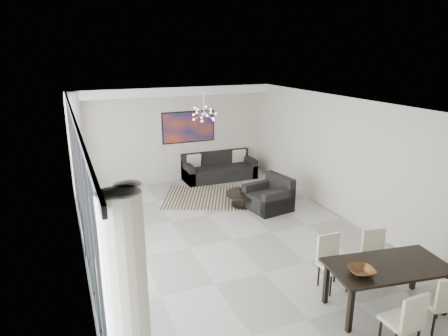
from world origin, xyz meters
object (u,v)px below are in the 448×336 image
coffee_table (244,198)px  tv_console (92,229)px  television (98,206)px  dining_table (388,270)px  sofa_main (219,170)px

coffee_table → tv_console: (-3.86, -0.51, 0.04)m
coffee_table → tv_console: size_ratio=0.64×
television → dining_table: (3.85, -4.26, -0.07)m
sofa_main → tv_console: 5.01m
sofa_main → dining_table: bearing=-90.7°
television → tv_console: bearing=75.7°
sofa_main → television: bearing=-143.6°
coffee_table → sofa_main: sofa_main is taller
sofa_main → dining_table: size_ratio=1.15×
tv_console → dining_table: bearing=-47.0°
dining_table → tv_console: bearing=133.0°
tv_console → dining_table: (4.01, -4.30, 0.45)m
dining_table → sofa_main: bearing=89.3°
television → dining_table: television is taller
tv_console → coffee_table: bearing=7.5°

